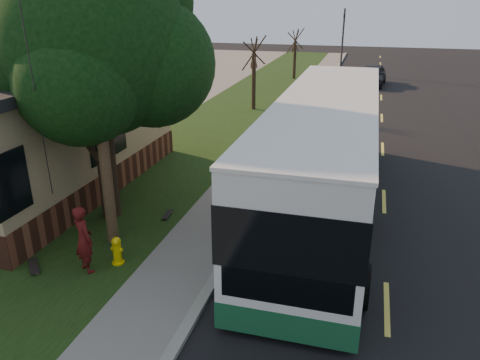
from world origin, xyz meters
name	(u,v)px	position (x,y,z in m)	size (l,w,h in m)	color
ground	(215,281)	(0.00, 0.00, 0.00)	(120.00, 120.00, 0.00)	black
road	(383,163)	(4.00, 10.00, 0.01)	(8.00, 80.00, 0.01)	black
curb	(287,154)	(0.00, 10.00, 0.06)	(0.25, 80.00, 0.12)	gray
sidewalk	(265,152)	(-1.00, 10.00, 0.04)	(2.00, 80.00, 0.08)	slate
grass_verge	(190,146)	(-4.50, 10.00, 0.04)	(5.00, 80.00, 0.07)	black
building_lot	(7,131)	(-14.50, 10.00, 0.02)	(15.00, 80.00, 0.04)	slate
fire_hydrant	(117,250)	(-2.60, 0.00, 0.43)	(0.32, 0.32, 0.74)	yellow
utility_pole	(95,75)	(-3.31, 0.99, 4.63)	(2.86, 3.21, 9.07)	#473321
leafy_tree	(98,45)	(-4.17, 2.65, 5.17)	(6.30, 6.00, 7.80)	black
bare_tree_near	(254,74)	(-3.50, 18.00, 2.15)	(1.38, 1.21, 4.31)	black
bare_tree_far	(295,54)	(-3.00, 30.00, 2.00)	(1.38, 1.21, 4.03)	black
traffic_signal	(343,37)	(0.50, 34.00, 3.16)	(0.18, 0.22, 5.50)	#2D2D30
transit_bus	(325,152)	(2.02, 4.83, 1.94)	(3.11, 13.47, 3.64)	silver
skateboarder	(84,239)	(-3.16, -0.50, 0.94)	(0.63, 0.42, 1.74)	#4F100F
skateboard_main	(168,214)	(-2.50, 2.89, 0.12)	(0.28, 0.73, 0.07)	black
skateboard_spare	(34,266)	(-4.51, -0.79, 0.13)	(0.72, 0.76, 0.08)	black
dumpster	(31,158)	(-8.95, 4.90, 0.71)	(1.84, 1.66, 1.33)	#13311D
distant_car	(372,75)	(3.28, 28.80, 0.79)	(1.86, 4.62, 1.57)	black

